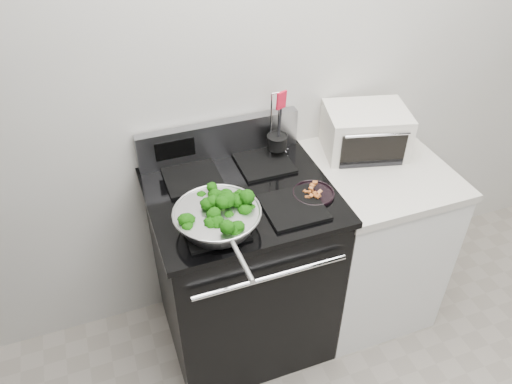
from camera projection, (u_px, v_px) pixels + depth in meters
name	position (u px, v px, depth m)	size (l,w,h in m)	color
back_wall	(279.00, 64.00, 2.21)	(4.00, 0.02, 2.70)	silver
gas_range	(242.00, 267.00, 2.42)	(0.79, 0.69, 1.13)	black
counter	(366.00, 238.00, 2.61)	(0.62, 0.68, 0.92)	white
skillet	(218.00, 218.00, 1.92)	(0.35, 0.55, 0.07)	silver
broccoli_pile	(217.00, 213.00, 1.91)	(0.27, 0.27, 0.09)	black
bacon_plate	(313.00, 191.00, 2.11)	(0.18, 0.18, 0.04)	black
utensil_holder	(277.00, 145.00, 2.31)	(0.11, 0.11, 0.34)	silver
toaster_oven	(365.00, 131.00, 2.38)	(0.43, 0.37, 0.22)	beige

